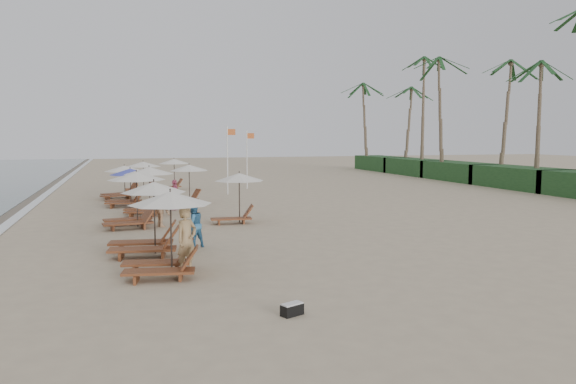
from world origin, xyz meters
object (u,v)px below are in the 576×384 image
object	(u,v)px
lounger_station_2	(131,199)
inland_station_2	(172,169)
inland_station_1	(187,178)
beachgoer_far_a	(175,195)
inland_station_0	(236,190)
lounger_station_3	(146,188)
lounger_station_5	(121,182)
lounger_station_4	(126,187)
beachgoer_mid_a	(193,224)
beachgoer_near	(187,240)
beachgoer_mid_b	(162,206)
lounger_station_0	(163,233)
lounger_station_6	(141,175)
lounger_station_1	(146,223)
flag_pole_near	(228,157)
duffel_bag	(292,309)

from	to	relation	value
lounger_station_2	inland_station_2	distance (m)	16.68
inland_station_1	beachgoer_far_a	distance (m)	3.00
inland_station_2	inland_station_0	bearing A→B (deg)	-85.34
lounger_station_3	lounger_station_5	xyz separation A→B (m)	(-1.20, 7.81, -0.28)
lounger_station_2	lounger_station_4	size ratio (longest dim) A/B	1.06
inland_station_0	beachgoer_mid_a	size ratio (longest dim) A/B	1.57
beachgoer_far_a	beachgoer_near	bearing A→B (deg)	9.57
inland_station_1	beachgoer_mid_b	size ratio (longest dim) A/B	1.46
lounger_station_3	beachgoer_near	world-z (taller)	lounger_station_3
beachgoer_mid_a	inland_station_0	bearing A→B (deg)	-141.82
lounger_station_0	beachgoer_far_a	distance (m)	13.85
beachgoer_near	beachgoer_far_a	distance (m)	13.71
lounger_station_6	lounger_station_1	bearing A→B (deg)	-91.54
inland_station_0	beachgoer_near	xyz separation A→B (m)	(-3.16, -8.46, -0.51)
beachgoer_mid_a	flag_pole_near	distance (m)	17.60
beachgoer_mid_b	flag_pole_near	size ratio (longest dim) A/B	0.39
lounger_station_2	beachgoer_mid_a	bearing A→B (deg)	-68.97
lounger_station_5	inland_station_0	distance (m)	12.49
beachgoer_far_a	lounger_station_3	bearing A→B (deg)	-30.77
inland_station_0	flag_pole_near	distance (m)	12.20
lounger_station_0	flag_pole_near	xyz separation A→B (m)	(5.71, 20.55, 1.32)
lounger_station_3	inland_station_1	size ratio (longest dim) A/B	0.99
beachgoer_mid_a	lounger_station_2	bearing A→B (deg)	-93.60
lounger_station_1	lounger_station_4	bearing A→B (deg)	92.17
lounger_station_6	beachgoer_mid_a	size ratio (longest dim) A/B	1.53
inland_station_2	lounger_station_3	bearing A→B (deg)	-100.56
lounger_station_2	beachgoer_mid_a	size ratio (longest dim) A/B	1.68
lounger_station_1	beachgoer_mid_a	bearing A→B (deg)	19.25
lounger_station_3	lounger_station_6	distance (m)	11.40
inland_station_0	beachgoer_far_a	size ratio (longest dim) A/B	1.60
inland_station_2	flag_pole_near	distance (m)	5.68
lounger_station_2	flag_pole_near	world-z (taller)	flag_pole_near
lounger_station_1	lounger_station_5	xyz separation A→B (m)	(-0.80, 16.97, 0.01)
lounger_station_1	lounger_station_6	bearing A→B (deg)	88.46
lounger_station_0	lounger_station_6	distance (m)	23.59
lounger_station_2	inland_station_2	size ratio (longest dim) A/B	1.09
lounger_station_1	beachgoer_near	distance (m)	3.12
inland_station_1	beachgoer_mid_b	world-z (taller)	inland_station_1
lounger_station_0	lounger_station_4	bearing A→B (deg)	93.00
beachgoer_mid_a	beachgoer_mid_b	size ratio (longest dim) A/B	0.92
lounger_station_3	beachgoer_far_a	distance (m)	2.25
flag_pole_near	beachgoer_mid_b	bearing A→B (deg)	-113.11
flag_pole_near	lounger_station_2	bearing A→B (deg)	-118.41
lounger_station_3	inland_station_1	world-z (taller)	lounger_station_3
lounger_station_4	beachgoer_near	world-z (taller)	lounger_station_4
inland_station_0	beachgoer_mid_a	xyz separation A→B (m)	(-2.54, -4.95, -0.64)
beachgoer_far_a	duffel_bag	world-z (taller)	beachgoer_far_a
lounger_station_6	beachgoer_far_a	size ratio (longest dim) A/B	1.56
lounger_station_5	duffel_bag	bearing A→B (deg)	-81.71
lounger_station_5	beachgoer_near	xyz separation A→B (m)	(1.79, -19.92, -0.10)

